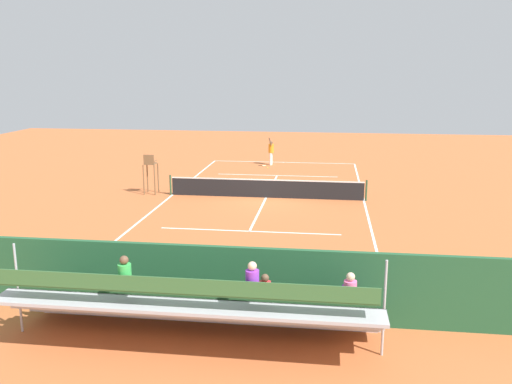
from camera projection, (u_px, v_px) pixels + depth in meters
The scene contains 11 objects.
ground_plane at pixel (266, 198), 28.37m from camera, with size 60.00×60.00×0.00m, color #BC6033.
court_line_markings at pixel (266, 197), 28.41m from camera, with size 10.10×22.20×0.01m.
tennis_net at pixel (266, 188), 28.26m from camera, with size 10.30×0.10×1.07m.
backdrop_wall at pixel (207, 281), 14.62m from camera, with size 18.00×0.16×2.00m, color #235633.
bleacher_stand at pixel (201, 306), 13.30m from camera, with size 9.06×2.40×2.48m.
umpire_chair at pixel (150, 170), 28.95m from camera, with size 0.67×0.67×2.14m.
courtside_bench at pixel (267, 289), 15.22m from camera, with size 1.80×0.40×0.93m.
equipment_bag at pixel (204, 300), 15.41m from camera, with size 0.90×0.36×0.36m, color #334C8C.
tennis_player at pixel (271, 150), 37.76m from camera, with size 0.42×0.55×1.93m.
tennis_racket at pixel (264, 166), 37.59m from camera, with size 0.57×0.31×0.03m.
tennis_ball_near at pixel (268, 168), 36.69m from camera, with size 0.07×0.07×0.07m, color #CCDB33.
Camera 1 is at (-3.11, 27.43, 6.57)m, focal length 38.35 mm.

